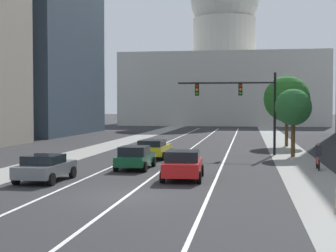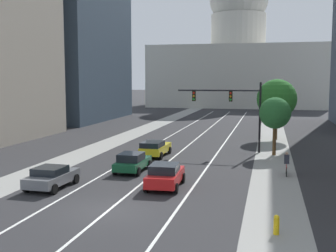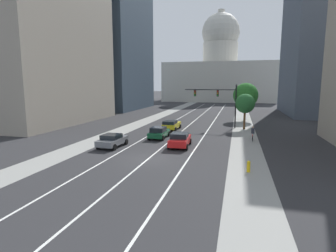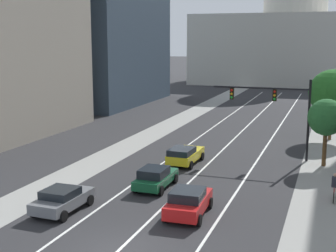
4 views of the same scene
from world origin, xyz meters
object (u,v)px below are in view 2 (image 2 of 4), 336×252
Objects in this scene: capitol_building at (238,60)px; car_green at (132,162)px; street_tree_near_right at (275,113)px; car_yellow at (155,148)px; traffic_signal_mast at (233,104)px; cyclist at (287,164)px; car_gray at (52,177)px; car_red at (165,175)px; fire_hydrant at (276,225)px; street_tree_mid_right at (277,99)px.

capitol_building reaches higher than car_green.
car_yellow is at bearing -163.38° from street_tree_near_right.
traffic_signal_mast is 4.61× the size of cyclist.
car_red is (7.00, 1.81, 0.07)m from car_gray.
traffic_signal_mast is 22.35m from fire_hydrant.
capitol_building is 46.40× the size of fire_hydrant.
car_yellow is at bearing 15.89° from car_red.
car_red is (1.75, -84.93, -10.82)m from capitol_building.
fire_hydrant is at bearing -90.20° from street_tree_near_right.
car_yellow is at bearing -13.99° from car_gray.
car_green is 0.80× the size of street_tree_near_right.
street_tree_near_right is at bearing 89.80° from fire_hydrant.
capitol_building is at bearing 98.35° from street_tree_mid_right.
car_red is at bearing -88.82° from capitol_building.
traffic_signal_mast is at bearing 27.55° from cyclist.
traffic_signal_mast is (6.56, 4.18, 3.82)m from car_yellow.
capitol_building is 70.79m from traffic_signal_mast.
traffic_signal_mast reaches higher than car_yellow.
car_yellow is at bearing 66.50° from cyclist.
capitol_building is 85.63m from car_red.
cyclist is (9.45, -79.55, -10.77)m from capitol_building.
car_yellow is at bearing -128.20° from street_tree_mid_right.
capitol_building is 10.17× the size of car_gray.
cyclist is (11.20, -5.10, 0.08)m from car_yellow.
car_red is at bearing 125.90° from cyclist.
street_tree_near_right is (6.90, 13.58, 3.03)m from car_red.
cyclist is (7.69, 5.37, 0.05)m from car_red.
street_tree_mid_right is (10.69, 13.58, 3.88)m from car_yellow.
street_tree_mid_right is (10.68, 20.08, 3.90)m from car_green.
capitol_building reaches higher than street_tree_mid_right.
cyclist is 0.33× the size of street_tree_near_right.
capitol_building reaches higher than car_red.
car_yellow is 17.71m from street_tree_mid_right.
street_tree_near_right is 10.51m from street_tree_mid_right.
traffic_signal_mast reaches higher than street_tree_near_right.
car_gray is (-5.25, -86.74, -10.89)m from capitol_building.
street_tree_near_right is at bearing 6.53° from cyclist.
street_tree_near_right is (-0.80, 8.20, 2.98)m from cyclist.
street_tree_near_right reaches higher than cyclist.
car_red is at bearing -73.63° from car_gray.
capitol_building is 72.30m from street_tree_near_right.
car_red is 9.78m from fire_hydrant.
car_yellow reaches higher than fire_hydrant.
traffic_signal_mast reaches higher than cyclist.
street_tree_near_right reaches higher than car_yellow.
capitol_building is at bearing -1.44° from car_red.
car_gray is 16.36m from cyclist.
car_yellow is 0.56× the size of traffic_signal_mast.
car_gray is 0.60× the size of street_tree_mid_right.
fire_hydrant is (13.83, -5.19, -0.27)m from car_gray.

